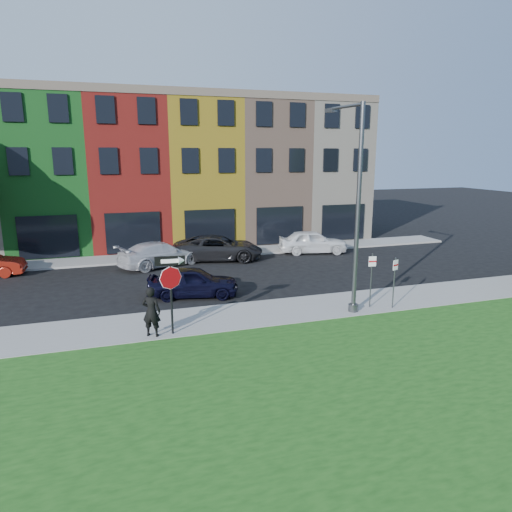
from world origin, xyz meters
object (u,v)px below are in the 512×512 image
object	(u,v)px
man	(151,312)
street_lamp	(355,210)
stop_sign	(171,279)
sedan_near	(193,282)

from	to	relation	value
man	street_lamp	size ratio (longest dim) A/B	0.22
stop_sign	street_lamp	xyz separation A→B (m)	(7.34, 0.35, 2.10)
man	sedan_near	bearing A→B (deg)	-92.07
stop_sign	man	bearing A→B (deg)	-176.03
street_lamp	sedan_near	bearing A→B (deg)	137.42
stop_sign	man	size ratio (longest dim) A/B	1.58
sedan_near	street_lamp	world-z (taller)	street_lamp
stop_sign	street_lamp	distance (m)	7.65
stop_sign	sedan_near	distance (m)	4.95
street_lamp	stop_sign	bearing A→B (deg)	175.53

